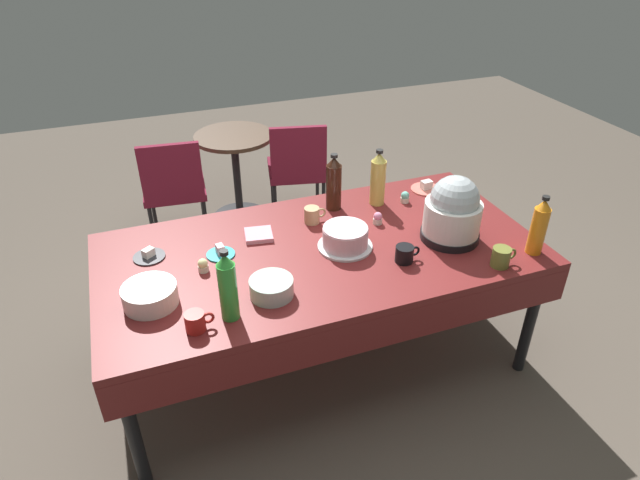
% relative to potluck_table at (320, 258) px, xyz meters
% --- Properties ---
extents(ground, '(9.00, 9.00, 0.00)m').
position_rel_potluck_table_xyz_m(ground, '(0.00, 0.00, -0.69)').
color(ground, brown).
extents(potluck_table, '(2.20, 1.10, 0.75)m').
position_rel_potluck_table_xyz_m(potluck_table, '(0.00, 0.00, 0.00)').
color(potluck_table, maroon).
rests_on(potluck_table, ground).
extents(frosted_layer_cake, '(0.28, 0.28, 0.12)m').
position_rel_potluck_table_xyz_m(frosted_layer_cake, '(0.12, -0.03, 0.12)').
color(frosted_layer_cake, silver).
rests_on(frosted_layer_cake, potluck_table).
extents(slow_cooker, '(0.30, 0.30, 0.35)m').
position_rel_potluck_table_xyz_m(slow_cooker, '(0.66, -0.14, 0.22)').
color(slow_cooker, black).
rests_on(slow_cooker, potluck_table).
extents(glass_salad_bowl, '(0.20, 0.20, 0.08)m').
position_rel_potluck_table_xyz_m(glass_salad_bowl, '(-0.33, -0.28, 0.10)').
color(glass_salad_bowl, '#B2C6BC').
rests_on(glass_salad_bowl, potluck_table).
extents(ceramic_snack_bowl, '(0.24, 0.24, 0.09)m').
position_rel_potluck_table_xyz_m(ceramic_snack_bowl, '(-0.85, -0.16, 0.11)').
color(ceramic_snack_bowl, silver).
rests_on(ceramic_snack_bowl, potluck_table).
extents(dessert_plate_charcoal, '(0.16, 0.16, 0.05)m').
position_rel_potluck_table_xyz_m(dessert_plate_charcoal, '(-0.82, 0.22, 0.07)').
color(dessert_plate_charcoal, '#2D2D33').
rests_on(dessert_plate_charcoal, potluck_table).
extents(dessert_plate_teal, '(0.14, 0.14, 0.06)m').
position_rel_potluck_table_xyz_m(dessert_plate_teal, '(-0.48, 0.12, 0.08)').
color(dessert_plate_teal, teal).
rests_on(dessert_plate_teal, potluck_table).
extents(dessert_plate_coral, '(0.18, 0.18, 0.06)m').
position_rel_potluck_table_xyz_m(dessert_plate_coral, '(0.83, 0.38, 0.08)').
color(dessert_plate_coral, '#E07266').
rests_on(dessert_plate_coral, potluck_table).
extents(cupcake_mint, '(0.05, 0.05, 0.07)m').
position_rel_potluck_table_xyz_m(cupcake_mint, '(0.38, 0.12, 0.09)').
color(cupcake_mint, beige).
rests_on(cupcake_mint, potluck_table).
extents(cupcake_vanilla, '(0.05, 0.05, 0.07)m').
position_rel_potluck_table_xyz_m(cupcake_vanilla, '(-0.59, 0.01, 0.09)').
color(cupcake_vanilla, beige).
rests_on(cupcake_vanilla, potluck_table).
extents(cupcake_cocoa, '(0.05, 0.05, 0.07)m').
position_rel_potluck_table_xyz_m(cupcake_cocoa, '(0.63, 0.29, 0.09)').
color(cupcake_cocoa, beige).
rests_on(cupcake_cocoa, potluck_table).
extents(soda_bottle_lime_soda, '(0.08, 0.08, 0.34)m').
position_rel_potluck_table_xyz_m(soda_bottle_lime_soda, '(-0.54, -0.36, 0.22)').
color(soda_bottle_lime_soda, green).
rests_on(soda_bottle_lime_soda, potluck_table).
extents(soda_bottle_ginger_ale, '(0.09, 0.09, 0.33)m').
position_rel_potluck_table_xyz_m(soda_bottle_ginger_ale, '(0.48, 0.34, 0.22)').
color(soda_bottle_ginger_ale, gold).
rests_on(soda_bottle_ginger_ale, potluck_table).
extents(soda_bottle_orange_juice, '(0.08, 0.08, 0.31)m').
position_rel_potluck_table_xyz_m(soda_bottle_orange_juice, '(0.99, -0.40, 0.21)').
color(soda_bottle_orange_juice, orange).
rests_on(soda_bottle_orange_juice, potluck_table).
extents(soda_bottle_cola, '(0.09, 0.09, 0.33)m').
position_rel_potluck_table_xyz_m(soda_bottle_cola, '(0.22, 0.37, 0.22)').
color(soda_bottle_cola, '#33190F').
rests_on(soda_bottle_cola, potluck_table).
extents(coffee_mug_tan, '(0.12, 0.08, 0.09)m').
position_rel_potluck_table_xyz_m(coffee_mug_tan, '(0.05, 0.26, 0.11)').
color(coffee_mug_tan, tan).
rests_on(coffee_mug_tan, potluck_table).
extents(coffee_mug_olive, '(0.13, 0.09, 0.10)m').
position_rel_potluck_table_xyz_m(coffee_mug_olive, '(0.76, -0.44, 0.11)').
color(coffee_mug_olive, olive).
rests_on(coffee_mug_olive, potluck_table).
extents(coffee_mug_red, '(0.12, 0.08, 0.08)m').
position_rel_potluck_table_xyz_m(coffee_mug_red, '(-0.69, -0.39, 0.10)').
color(coffee_mug_red, '#B2231E').
rests_on(coffee_mug_red, potluck_table).
extents(coffee_mug_black, '(0.13, 0.09, 0.08)m').
position_rel_potluck_table_xyz_m(coffee_mug_black, '(0.35, -0.25, 0.10)').
color(coffee_mug_black, black).
rests_on(coffee_mug_black, potluck_table).
extents(paper_napkin_stack, '(0.16, 0.16, 0.02)m').
position_rel_potluck_table_xyz_m(paper_napkin_stack, '(-0.26, 0.22, 0.07)').
color(paper_napkin_stack, pink).
rests_on(paper_napkin_stack, potluck_table).
extents(maroon_chair_left, '(0.48, 0.48, 0.85)m').
position_rel_potluck_table_xyz_m(maroon_chair_left, '(-0.56, 1.53, -0.20)').
color(maroon_chair_left, maroon).
rests_on(maroon_chair_left, ground).
extents(maroon_chair_right, '(0.53, 0.53, 0.85)m').
position_rel_potluck_table_xyz_m(maroon_chair_right, '(0.38, 1.53, -0.20)').
color(maroon_chair_right, maroon).
rests_on(maroon_chair_right, ground).
extents(round_cafe_table, '(0.60, 0.60, 0.72)m').
position_rel_potluck_table_xyz_m(round_cafe_table, '(-0.05, 1.75, -0.19)').
color(round_cafe_table, '#473323').
rests_on(round_cafe_table, ground).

